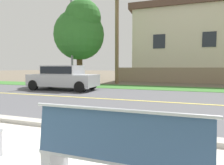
% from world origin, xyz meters
% --- Properties ---
extents(ground_plane, '(140.00, 140.00, 0.00)m').
position_xyz_m(ground_plane, '(0.00, 8.00, 0.00)').
color(ground_plane, '#665B4C').
extents(curb_edge, '(44.00, 0.30, 0.11)m').
position_xyz_m(curb_edge, '(0.00, 2.35, 0.06)').
color(curb_edge, '#ADA89E').
rests_on(curb_edge, ground_plane).
extents(street_asphalt, '(52.00, 8.00, 0.01)m').
position_xyz_m(street_asphalt, '(0.00, 6.50, 0.00)').
color(street_asphalt, '#515156').
rests_on(street_asphalt, ground_plane).
extents(road_centre_line, '(48.00, 0.14, 0.01)m').
position_xyz_m(road_centre_line, '(0.00, 6.50, 0.01)').
color(road_centre_line, '#E0CC4C').
rests_on(road_centre_line, ground_plane).
extents(far_verge_grass, '(48.00, 2.80, 0.02)m').
position_xyz_m(far_verge_grass, '(0.00, 11.96, 0.01)').
color(far_verge_grass, '#38702D').
rests_on(far_verge_grass, ground_plane).
extents(bench_right, '(1.93, 0.48, 1.01)m').
position_xyz_m(bench_right, '(1.50, 0.52, 0.46)').
color(bench_right, '#9EA0A8').
rests_on(bench_right, ground_plane).
extents(car_silver_near, '(4.30, 1.86, 1.54)m').
position_xyz_m(car_silver_near, '(-4.65, 8.90, 0.85)').
color(car_silver_near, '#B2B5BC').
rests_on(car_silver_near, ground_plane).
extents(streetlamp, '(0.24, 2.10, 7.49)m').
position_xyz_m(streetlamp, '(-5.55, 11.75, 4.26)').
color(streetlamp, gray).
rests_on(streetlamp, ground_plane).
extents(shade_tree_far_left, '(4.05, 4.05, 6.68)m').
position_xyz_m(shade_tree_far_left, '(-5.31, 12.46, 4.34)').
color(shade_tree_far_left, brown).
rests_on(shade_tree_far_left, ground_plane).
extents(palm_tree_tall, '(2.09, 1.98, 8.48)m').
position_xyz_m(palm_tree_tall, '(-2.83, 14.44, 6.79)').
color(palm_tree_tall, brown).
rests_on(palm_tree_tall, ground_plane).
extents(garden_wall, '(13.00, 0.36, 1.40)m').
position_xyz_m(garden_wall, '(2.78, 17.04, 0.70)').
color(garden_wall, gray).
rests_on(garden_wall, ground_plane).
extents(house_across_street, '(10.12, 6.91, 7.57)m').
position_xyz_m(house_across_street, '(2.61, 20.24, 3.83)').
color(house_across_street, beige).
rests_on(house_across_street, ground_plane).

